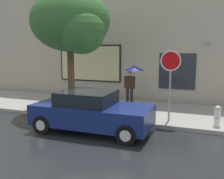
{
  "coord_description": "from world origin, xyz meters",
  "views": [
    {
      "loc": [
        4.0,
        -8.32,
        3.01
      ],
      "look_at": [
        0.2,
        1.8,
        1.2
      ],
      "focal_mm": 42.87,
      "sensor_mm": 36.0,
      "label": 1
    }
  ],
  "objects_px": {
    "fire_hydrant": "(217,116)",
    "street_tree": "(72,23)",
    "parked_car": "(91,112)",
    "pedestrian_with_umbrella": "(133,74)",
    "stop_sign": "(170,72)"
  },
  "relations": [
    {
      "from": "fire_hydrant",
      "to": "street_tree",
      "type": "relative_size",
      "value": 0.14
    },
    {
      "from": "parked_car",
      "to": "fire_hydrant",
      "type": "bearing_deg",
      "value": 22.13
    },
    {
      "from": "parked_car",
      "to": "pedestrian_with_umbrella",
      "type": "xyz_separation_m",
      "value": [
        0.36,
        3.87,
        0.92
      ]
    },
    {
      "from": "fire_hydrant",
      "to": "stop_sign",
      "type": "xyz_separation_m",
      "value": [
        -1.72,
        0.09,
        1.52
      ]
    },
    {
      "from": "stop_sign",
      "to": "parked_car",
      "type": "bearing_deg",
      "value": -143.76
    },
    {
      "from": "stop_sign",
      "to": "pedestrian_with_umbrella",
      "type": "bearing_deg",
      "value": 134.57
    },
    {
      "from": "pedestrian_with_umbrella",
      "to": "street_tree",
      "type": "xyz_separation_m",
      "value": [
        -2.22,
        -1.72,
        2.31
      ]
    },
    {
      "from": "fire_hydrant",
      "to": "parked_car",
      "type": "bearing_deg",
      "value": -157.87
    },
    {
      "from": "pedestrian_with_umbrella",
      "to": "fire_hydrant",
      "type": "bearing_deg",
      "value": -30.04
    },
    {
      "from": "street_tree",
      "to": "stop_sign",
      "type": "relative_size",
      "value": 1.96
    },
    {
      "from": "parked_car",
      "to": "fire_hydrant",
      "type": "relative_size",
      "value": 5.51
    },
    {
      "from": "street_tree",
      "to": "stop_sign",
      "type": "height_order",
      "value": "street_tree"
    },
    {
      "from": "street_tree",
      "to": "stop_sign",
      "type": "distance_m",
      "value": 4.7
    },
    {
      "from": "fire_hydrant",
      "to": "pedestrian_with_umbrella",
      "type": "xyz_separation_m",
      "value": [
        -3.78,
        2.19,
        1.11
      ]
    },
    {
      "from": "stop_sign",
      "to": "fire_hydrant",
      "type": "bearing_deg",
      "value": -3.05
    }
  ]
}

